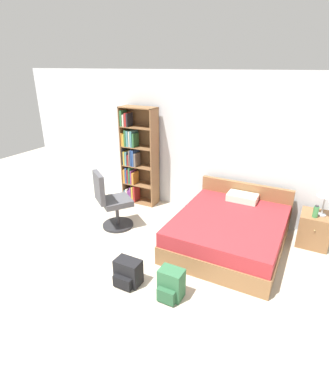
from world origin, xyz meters
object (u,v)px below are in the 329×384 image
table_lamp (327,191)px  water_bottle (316,212)px  backpack_green (171,285)px  office_chair (111,203)px  bookshelf (136,158)px  nightstand (314,229)px  bed (230,230)px  backpack_black (128,273)px

table_lamp → water_bottle: table_lamp is taller
water_bottle → backpack_green: 2.52m
office_chair → backpack_green: office_chair is taller
bookshelf → nightstand: size_ratio=3.66×
bed → backpack_black: 1.78m
office_chair → table_lamp: size_ratio=2.02×
water_bottle → backpack_green: water_bottle is taller
bookshelf → table_lamp: bearing=-1.8°
water_bottle → backpack_black: bearing=-134.9°
bookshelf → bed: bookshelf is taller
office_chair → backpack_green: bearing=-32.6°
office_chair → backpack_green: 2.04m
backpack_black → office_chair: bearing=134.2°
bookshelf → bed: bearing=-18.5°
water_bottle → backpack_black: (-2.05, -2.06, -0.46)m
bookshelf → bed: size_ratio=1.02×
bed → backpack_black: (-0.91, -1.53, -0.10)m
water_bottle → backpack_black: water_bottle is taller
backpack_green → nightstand: bearing=55.5°
bookshelf → water_bottle: bearing=-3.7°
water_bottle → backpack_green: bearing=-125.3°
bookshelf → water_bottle: size_ratio=10.06×
office_chair → backpack_green: (1.70, -1.08, -0.29)m
bed → nightstand: size_ratio=3.57×
office_chair → backpack_black: 1.59m
nightstand → backpack_black: 3.02m
table_lamp → backpack_black: 3.14m
nightstand → office_chair: bearing=-161.5°
bed → office_chair: 2.05m
bed → office_chair: bearing=-168.2°
water_bottle → nightstand: bearing=73.4°
bed → table_lamp: bearing=27.3°
bed → backpack_black: size_ratio=5.47×
table_lamp → water_bottle: 0.34m
bookshelf → office_chair: (0.23, -1.16, -0.46)m
table_lamp → backpack_green: (-1.52, -2.13, -0.75)m
nightstand → backpack_black: (-2.09, -2.18, -0.10)m
nightstand → table_lamp: 0.67m
bookshelf → table_lamp: 3.45m
backpack_green → backpack_black: size_ratio=1.14×
bookshelf → backpack_green: bookshelf is taller
backpack_black → bed: bearing=59.3°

